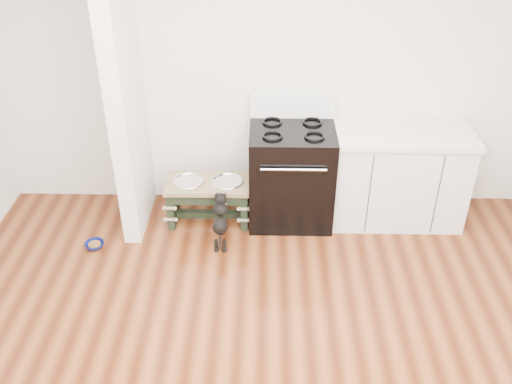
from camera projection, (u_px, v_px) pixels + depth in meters
name	position (u px, v px, depth m)	size (l,w,h in m)	color
room_shell	(262.00, 197.00, 2.82)	(5.00, 5.00, 5.00)	silver
partition_wall	(124.00, 85.00, 4.75)	(0.15, 0.80, 2.70)	silver
oven_range	(291.00, 173.00, 5.24)	(0.76, 0.69, 1.14)	black
cabinet_run	(397.00, 175.00, 5.26)	(1.24, 0.64, 0.91)	silver
dog_feeder	(208.00, 193.00, 5.28)	(0.77, 0.41, 0.44)	black
puppy	(220.00, 219.00, 5.00)	(0.14, 0.40, 0.47)	black
floor_bowl	(95.00, 245.00, 5.07)	(0.22, 0.22, 0.05)	#0B1453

